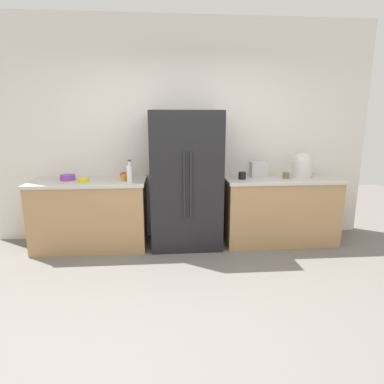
{
  "coord_description": "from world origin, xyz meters",
  "views": [
    {
      "loc": [
        -0.24,
        -2.56,
        1.65
      ],
      "look_at": [
        0.0,
        0.47,
        0.96
      ],
      "focal_mm": 30.09,
      "sensor_mm": 36.0,
      "label": 1
    }
  ],
  "objects": [
    {
      "name": "refrigerator",
      "position": [
        0.01,
        1.54,
        0.88
      ],
      "size": [
        0.9,
        0.7,
        1.75
      ],
      "color": "black",
      "rests_on": "ground_plane"
    },
    {
      "name": "bowl_a",
      "position": [
        -1.27,
        1.45,
        0.91
      ],
      "size": [
        0.14,
        0.14,
        0.05
      ],
      "primitive_type": "cylinder",
      "color": "yellow",
      "rests_on": "counter_left"
    },
    {
      "name": "bowl_b",
      "position": [
        -0.78,
        1.74,
        0.92
      ],
      "size": [
        0.15,
        0.15,
        0.07
      ],
      "primitive_type": "cylinder",
      "color": "red",
      "rests_on": "counter_left"
    },
    {
      "name": "kitchen_back_panel",
      "position": [
        0.0,
        1.95,
        1.48
      ],
      "size": [
        5.2,
        0.1,
        2.96
      ],
      "primitive_type": "cube",
      "color": "silver",
      "rests_on": "ground_plane"
    },
    {
      "name": "cup_a",
      "position": [
        -0.78,
        1.53,
        0.92
      ],
      "size": [
        0.08,
        0.08,
        0.07
      ],
      "primitive_type": "cylinder",
      "color": "orange",
      "rests_on": "counter_left"
    },
    {
      "name": "rice_cooker",
      "position": [
        1.58,
        1.6,
        1.04
      ],
      "size": [
        0.27,
        0.27,
        0.33
      ],
      "color": "silver",
      "rests_on": "counter_right"
    },
    {
      "name": "cup_b",
      "position": [
        1.33,
        1.5,
        0.93
      ],
      "size": [
        0.09,
        0.09,
        0.08
      ],
      "primitive_type": "cylinder",
      "color": "brown",
      "rests_on": "counter_right"
    },
    {
      "name": "counter_right",
      "position": [
        1.28,
        1.56,
        0.45
      ],
      "size": [
        1.51,
        0.68,
        0.89
      ],
      "color": "tan",
      "rests_on": "ground_plane"
    },
    {
      "name": "ground_plane",
      "position": [
        0.0,
        0.0,
        0.0
      ],
      "size": [
        10.39,
        10.39,
        0.0
      ],
      "primitive_type": "plane",
      "color": "slate"
    },
    {
      "name": "bowl_c",
      "position": [
        -1.5,
        1.61,
        0.92
      ],
      "size": [
        0.19,
        0.19,
        0.07
      ],
      "primitive_type": "cylinder",
      "color": "purple",
      "rests_on": "counter_left"
    },
    {
      "name": "bottle_a",
      "position": [
        -0.69,
        1.39,
        1.0
      ],
      "size": [
        0.08,
        0.08,
        0.28
      ],
      "color": "white",
      "rests_on": "counter_left"
    },
    {
      "name": "toaster",
      "position": [
        1.01,
        1.67,
        0.99
      ],
      "size": [
        0.22,
        0.16,
        0.2
      ],
      "primitive_type": "cube",
      "color": "silver",
      "rests_on": "counter_right"
    },
    {
      "name": "cup_c",
      "position": [
        0.74,
        1.5,
        0.93
      ],
      "size": [
        0.1,
        0.1,
        0.09
      ],
      "primitive_type": "cylinder",
      "color": "black",
      "rests_on": "counter_right"
    },
    {
      "name": "counter_left",
      "position": [
        -1.23,
        1.56,
        0.45
      ],
      "size": [
        1.44,
        0.68,
        0.89
      ],
      "color": "tan",
      "rests_on": "ground_plane"
    }
  ]
}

